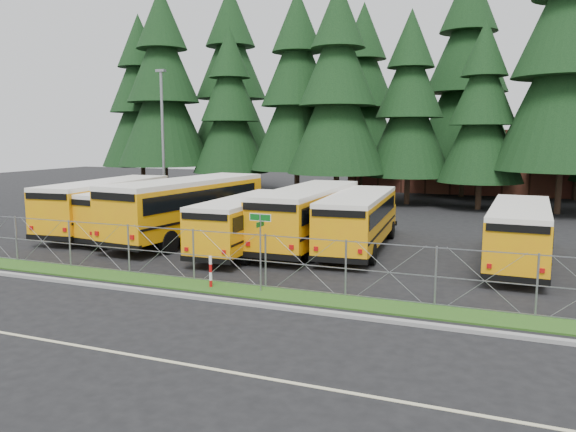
# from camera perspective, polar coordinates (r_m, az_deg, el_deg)

# --- Properties ---
(ground) EXTENTS (120.00, 120.00, 0.00)m
(ground) POSITION_cam_1_polar(r_m,az_deg,el_deg) (22.31, -5.96, -6.15)
(ground) COLOR black
(ground) RESTS_ON ground
(curb) EXTENTS (50.00, 0.25, 0.12)m
(curb) POSITION_cam_1_polar(r_m,az_deg,el_deg) (19.70, -10.17, -8.00)
(curb) COLOR gray
(curb) RESTS_ON ground
(grass_verge) EXTENTS (50.00, 1.40, 0.06)m
(grass_verge) POSITION_cam_1_polar(r_m,az_deg,el_deg) (20.86, -8.13, -7.12)
(grass_verge) COLOR #1F4714
(grass_verge) RESTS_ON ground
(road_lane_line) EXTENTS (50.00, 0.12, 0.01)m
(road_lane_line) POSITION_cam_1_polar(r_m,az_deg,el_deg) (15.99, -19.67, -12.45)
(road_lane_line) COLOR beige
(road_lane_line) RESTS_ON ground
(chainlink_fence) EXTENTS (44.00, 0.10, 2.00)m
(chainlink_fence) POSITION_cam_1_polar(r_m,az_deg,el_deg) (21.22, -7.25, -4.14)
(chainlink_fence) COLOR gray
(chainlink_fence) RESTS_ON ground
(brick_building) EXTENTS (22.00, 10.00, 6.00)m
(brick_building) POSITION_cam_1_polar(r_m,az_deg,el_deg) (59.32, 17.79, 5.41)
(brick_building) COLOR brown
(brick_building) RESTS_ON ground
(bus_1) EXTENTS (3.62, 11.51, 2.97)m
(bus_1) POSITION_cam_1_polar(r_m,az_deg,el_deg) (33.62, -17.56, 0.95)
(bus_1) COLOR #EEA207
(bus_1) RESTS_ON ground
(bus_2) EXTENTS (3.62, 10.46, 2.69)m
(bus_2) POSITION_cam_1_polar(r_m,az_deg,el_deg) (31.89, -14.16, 0.45)
(bus_2) COLOR #EEA207
(bus_2) RESTS_ON ground
(bus_3) EXTENTS (4.21, 12.60, 3.24)m
(bus_3) POSITION_cam_1_polar(r_m,az_deg,el_deg) (30.22, -9.65, 0.70)
(bus_3) COLOR #EEA207
(bus_3) RESTS_ON ground
(bus_4) EXTENTS (2.70, 9.98, 2.59)m
(bus_4) POSITION_cam_1_polar(r_m,az_deg,el_deg) (26.93, -3.91, -0.81)
(bus_4) COLOR #EEA207
(bus_4) RESTS_ON ground
(bus_5) EXTENTS (2.80, 11.37, 2.97)m
(bus_5) POSITION_cam_1_polar(r_m,az_deg,el_deg) (27.84, 2.30, -0.11)
(bus_5) COLOR #EEA207
(bus_5) RESTS_ON ground
(bus_6) EXTENTS (3.26, 10.70, 2.76)m
(bus_6) POSITION_cam_1_polar(r_m,az_deg,el_deg) (27.25, 7.29, -0.57)
(bus_6) COLOR #EEA207
(bus_6) RESTS_ON ground
(bus_east) EXTENTS (2.71, 10.13, 2.64)m
(bus_east) POSITION_cam_1_polar(r_m,az_deg,el_deg) (25.71, 22.44, -1.81)
(bus_east) COLOR #EEA207
(bus_east) RESTS_ON ground
(street_sign) EXTENTS (0.84, 0.55, 2.81)m
(street_sign) POSITION_cam_1_polar(r_m,az_deg,el_deg) (19.65, -2.83, -2.01)
(street_sign) COLOR gray
(street_sign) RESTS_ON ground
(striped_bollard) EXTENTS (0.11, 0.11, 1.20)m
(striped_bollard) POSITION_cam_1_polar(r_m,az_deg,el_deg) (20.59, -7.87, -5.68)
(striped_bollard) COLOR #B20C0C
(striped_bollard) RESTS_ON ground
(light_standard) EXTENTS (0.70, 0.35, 10.14)m
(light_standard) POSITION_cam_1_polar(r_m,az_deg,el_deg) (41.93, -12.60, 8.01)
(light_standard) COLOR gray
(light_standard) RESTS_ON ground
(conifer_0) EXTENTS (7.71, 7.71, 17.04)m
(conifer_0) POSITION_cam_1_polar(r_m,az_deg,el_deg) (57.73, -14.73, 10.95)
(conifer_0) COLOR black
(conifer_0) RESTS_ON ground
(conifer_1) EXTENTS (8.44, 8.44, 18.67)m
(conifer_1) POSITION_cam_1_polar(r_m,az_deg,el_deg) (53.30, -12.55, 12.15)
(conifer_1) COLOR black
(conifer_1) RESTS_ON ground
(conifer_2) EXTENTS (6.73, 6.73, 14.88)m
(conifer_2) POSITION_cam_1_polar(r_m,az_deg,el_deg) (50.72, -5.89, 10.36)
(conifer_2) COLOR black
(conifer_2) RESTS_ON ground
(conifer_3) EXTENTS (7.92, 7.92, 17.51)m
(conifer_3) POSITION_cam_1_polar(r_m,az_deg,el_deg) (48.24, 0.93, 12.07)
(conifer_3) COLOR black
(conifer_3) RESTS_ON ground
(conifer_4) EXTENTS (7.77, 7.77, 17.19)m
(conifer_4) POSITION_cam_1_polar(r_m,az_deg,el_deg) (44.60, 5.05, 12.15)
(conifer_4) COLOR black
(conifer_4) RESTS_ON ground
(conifer_5) EXTENTS (6.88, 6.88, 15.21)m
(conifer_5) POSITION_cam_1_polar(r_m,az_deg,el_deg) (45.96, 12.24, 10.65)
(conifer_5) COLOR black
(conifer_5) RESTS_ON ground
(conifer_6) EXTENTS (6.25, 6.25, 13.83)m
(conifer_6) POSITION_cam_1_polar(r_m,az_deg,el_deg) (44.13, 19.13, 9.60)
(conifer_6) COLOR black
(conifer_6) RESTS_ON ground
(conifer_7) EXTENTS (9.41, 9.41, 20.81)m
(conifer_7) POSITION_cam_1_polar(r_m,az_deg,el_deg) (43.90, 26.51, 13.78)
(conifer_7) COLOR black
(conifer_7) RESTS_ON ground
(conifer_10) EXTENTS (9.07, 9.07, 20.06)m
(conifer_10) POSITION_cam_1_polar(r_m,az_deg,el_deg) (57.43, -5.80, 12.70)
(conifer_10) COLOR black
(conifer_10) RESTS_ON ground
(conifer_11) EXTENTS (8.16, 8.16, 18.05)m
(conifer_11) POSITION_cam_1_polar(r_m,az_deg,el_deg) (56.08, 7.61, 11.75)
(conifer_11) COLOR black
(conifer_11) RESTS_ON ground
(conifer_12) EXTENTS (9.22, 9.22, 20.39)m
(conifer_12) POSITION_cam_1_polar(r_m,az_deg,el_deg) (53.06, 17.65, 12.91)
(conifer_12) COLOR black
(conifer_12) RESTS_ON ground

